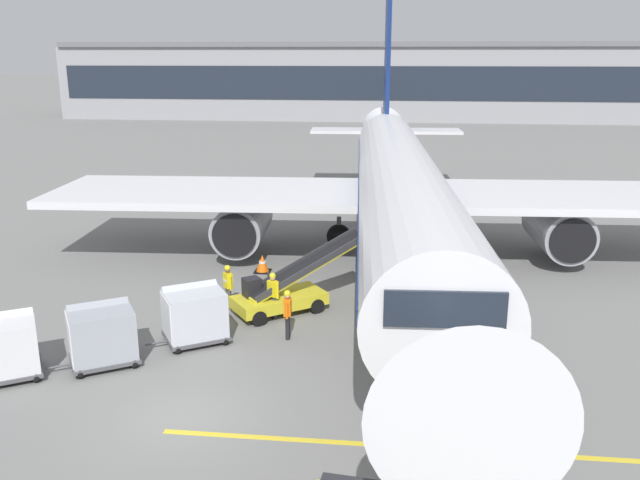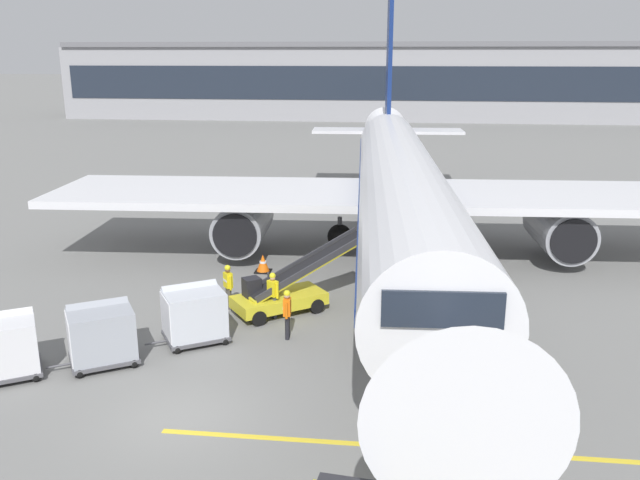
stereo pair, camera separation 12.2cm
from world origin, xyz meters
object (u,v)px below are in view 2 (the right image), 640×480
object	(u,v)px
ground_crew_by_loader	(273,292)
safety_cone_engine_keepout	(263,263)
parked_airplane	(399,185)
baggage_cart_lead	(194,313)
belt_loader	(285,290)
ground_crew_marshaller	(287,311)
baggage_cart_second	(101,334)
ground_crew_by_carts	(228,284)
baggage_cart_third	(2,346)

from	to	relation	value
ground_crew_by_loader	safety_cone_engine_keepout	size ratio (longest dim) A/B	2.19
parked_airplane	baggage_cart_lead	distance (m)	13.01
baggage_cart_lead	ground_crew_by_loader	distance (m)	3.22
parked_airplane	safety_cone_engine_keepout	xyz separation A→B (m)	(-5.94, -3.36, -3.03)
belt_loader	ground_crew_marshaller	bearing A→B (deg)	-78.96
baggage_cart_second	ground_crew_by_loader	bearing A→B (deg)	42.68
ground_crew_by_carts	ground_crew_marshaller	size ratio (longest dim) A/B	1.00
ground_crew_by_carts	safety_cone_engine_keepout	xyz separation A→B (m)	(0.42, 4.48, -0.61)
belt_loader	baggage_cart_third	world-z (taller)	belt_loader
belt_loader	ground_crew_marshaller	size ratio (longest dim) A/B	2.92
baggage_cart_lead	baggage_cart_third	xyz separation A→B (m)	(-4.90, -3.16, 0.00)
baggage_cart_third	ground_crew_marshaller	world-z (taller)	baggage_cart_third
parked_airplane	baggage_cart_second	xyz separation A→B (m)	(-9.12, -12.80, -2.42)
ground_crew_by_loader	safety_cone_engine_keepout	xyz separation A→B (m)	(-1.43, 5.18, -0.61)
baggage_cart_lead	safety_cone_engine_keepout	world-z (taller)	baggage_cart_lead
baggage_cart_lead	baggage_cart_third	distance (m)	5.83
baggage_cart_lead	safety_cone_engine_keepout	distance (m)	7.55
ground_crew_by_loader	baggage_cart_second	bearing A→B (deg)	-137.32
parked_airplane	baggage_cart_second	bearing A→B (deg)	-125.48
baggage_cart_second	baggage_cart_third	size ratio (longest dim) A/B	1.00
baggage_cart_second	baggage_cart_third	world-z (taller)	same
baggage_cart_lead	ground_crew_marshaller	distance (m)	3.12
baggage_cart_second	safety_cone_engine_keepout	size ratio (longest dim) A/B	3.44
safety_cone_engine_keepout	baggage_cart_second	bearing A→B (deg)	-108.65
ground_crew_marshaller	safety_cone_engine_keepout	xyz separation A→B (m)	(-2.25, 6.92, -0.61)
ground_crew_by_carts	baggage_cart_second	bearing A→B (deg)	-119.18
ground_crew_by_carts	baggage_cart_third	bearing A→B (deg)	-130.75
belt_loader	baggage_cart_lead	size ratio (longest dim) A/B	1.86
ground_crew_by_carts	ground_crew_marshaller	xyz separation A→B (m)	(2.67, -2.44, 0.00)
parked_airplane	baggage_cart_third	world-z (taller)	parked_airplane
baggage_cart_lead	baggage_cart_third	size ratio (longest dim) A/B	1.00
ground_crew_by_loader	parked_airplane	bearing A→B (deg)	62.17
ground_crew_by_loader	ground_crew_marshaller	size ratio (longest dim) A/B	1.00
belt_loader	ground_crew_by_loader	xyz separation A→B (m)	(-0.34, -0.71, 0.17)
baggage_cart_second	safety_cone_engine_keepout	world-z (taller)	baggage_cart_second
parked_airplane	ground_crew_marshaller	world-z (taller)	parked_airplane
belt_loader	baggage_cart_second	distance (m)	7.02
ground_crew_by_loader	safety_cone_engine_keepout	world-z (taller)	ground_crew_by_loader
parked_airplane	belt_loader	bearing A→B (deg)	-118.02
ground_crew_by_loader	ground_crew_marshaller	distance (m)	1.92
baggage_cart_third	ground_crew_by_carts	distance (m)	8.13
baggage_cart_third	ground_crew_by_carts	size ratio (longest dim) A/B	1.57
belt_loader	baggage_cart_lead	world-z (taller)	belt_loader
belt_loader	ground_crew_by_carts	xyz separation A→B (m)	(-2.19, -0.01, 0.17)
ground_crew_by_carts	baggage_cart_lead	bearing A→B (deg)	-97.74
parked_airplane	safety_cone_engine_keepout	bearing A→B (deg)	-150.49
baggage_cart_second	baggage_cart_lead	bearing A→B (deg)	39.66
parked_airplane	safety_cone_engine_keepout	distance (m)	7.47
belt_loader	safety_cone_engine_keepout	bearing A→B (deg)	111.61
parked_airplane	ground_crew_by_loader	world-z (taller)	parked_airplane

